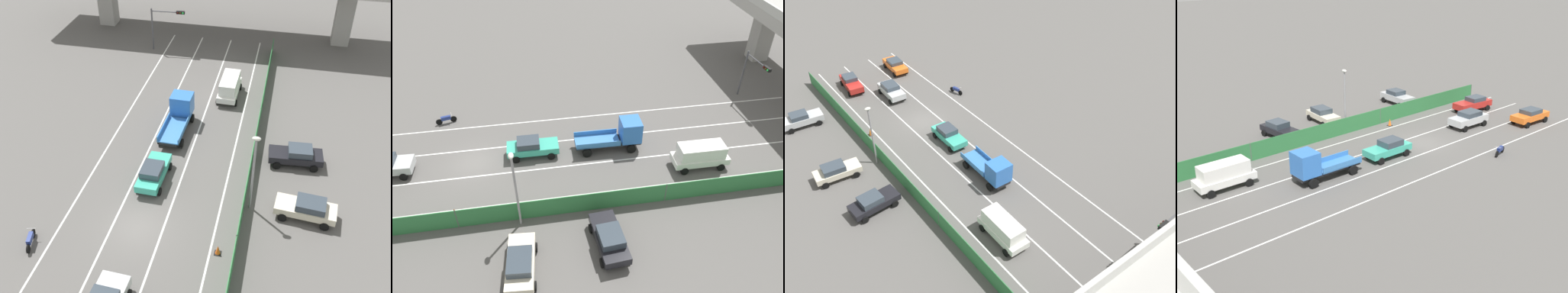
# 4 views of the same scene
# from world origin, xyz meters

# --- Properties ---
(ground_plane) EXTENTS (300.00, 300.00, 0.00)m
(ground_plane) POSITION_xyz_m (0.00, 0.00, 0.00)
(ground_plane) COLOR #565451
(lane_line_left_edge) EXTENTS (0.14, 49.77, 0.01)m
(lane_line_left_edge) POSITION_xyz_m (-5.37, 6.89, 0.00)
(lane_line_left_edge) COLOR silver
(lane_line_left_edge) RESTS_ON ground
(lane_line_mid_left) EXTENTS (0.14, 49.77, 0.01)m
(lane_line_mid_left) POSITION_xyz_m (-1.79, 6.89, 0.00)
(lane_line_mid_left) COLOR silver
(lane_line_mid_left) RESTS_ON ground
(lane_line_mid_right) EXTENTS (0.14, 49.77, 0.01)m
(lane_line_mid_right) POSITION_xyz_m (1.79, 6.89, 0.00)
(lane_line_mid_right) COLOR silver
(lane_line_mid_right) RESTS_ON ground
(lane_line_right_edge) EXTENTS (0.14, 49.77, 0.01)m
(lane_line_right_edge) POSITION_xyz_m (5.37, 6.89, 0.00)
(lane_line_right_edge) COLOR silver
(lane_line_right_edge) RESTS_ON ground
(green_fence) EXTENTS (0.10, 45.87, 1.67)m
(green_fence) POSITION_xyz_m (7.03, 6.89, 0.83)
(green_fence) COLOR #2D753D
(green_fence) RESTS_ON ground
(car_van_white) EXTENTS (2.08, 4.65, 2.11)m
(car_van_white) POSITION_xyz_m (3.57, 18.66, 1.21)
(car_van_white) COLOR silver
(car_van_white) RESTS_ON ground
(car_taxi_teal) EXTENTS (2.00, 4.44, 1.62)m
(car_taxi_teal) POSITION_xyz_m (-0.25, 4.93, 0.89)
(car_taxi_teal) COLOR teal
(car_taxi_teal) RESTS_ON ground
(flatbed_truck_blue) EXTENTS (2.25, 5.78, 2.73)m
(flatbed_truck_blue) POSITION_xyz_m (-0.05, 12.70, 1.38)
(flatbed_truck_blue) COLOR black
(flatbed_truck_blue) RESTS_ON ground
(motorcycle) EXTENTS (0.71, 1.92, 0.93)m
(motorcycle) POSITION_xyz_m (-6.54, -2.95, 0.46)
(motorcycle) COLOR black
(motorcycle) RESTS_ON ground
(parked_sedan_cream) EXTENTS (4.44, 2.27, 1.57)m
(parked_sedan_cream) POSITION_xyz_m (11.46, 3.51, 0.88)
(parked_sedan_cream) COLOR beige
(parked_sedan_cream) RESTS_ON ground
(parked_sedan_dark) EXTENTS (4.45, 2.26, 1.61)m
(parked_sedan_dark) POSITION_xyz_m (10.51, 9.44, 0.89)
(parked_sedan_dark) COLOR black
(parked_sedan_dark) RESTS_ON ground
(traffic_light) EXTENTS (3.91, 0.47, 4.96)m
(traffic_light) POSITION_xyz_m (-5.44, 27.50, 3.58)
(traffic_light) COLOR #47474C
(traffic_light) RESTS_ON ground
(street_lamp) EXTENTS (0.60, 0.36, 6.43)m
(street_lamp) POSITION_xyz_m (7.45, 3.63, 3.96)
(street_lamp) COLOR gray
(street_lamp) RESTS_ON ground
(traffic_cone) EXTENTS (0.47, 0.47, 0.73)m
(traffic_cone) POSITION_xyz_m (5.89, -1.08, 0.34)
(traffic_cone) COLOR orange
(traffic_cone) RESTS_ON ground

